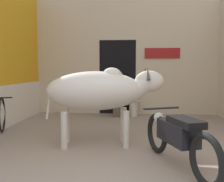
% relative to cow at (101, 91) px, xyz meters
% --- Properties ---
extents(wall_back_with_doorway, '(5.23, 0.93, 3.38)m').
position_rel_cow_xyz_m(wall_back_with_doorway, '(0.24, 3.43, 0.53)').
color(wall_back_with_doorway, beige).
rests_on(wall_back_with_doorway, ground_plane).
extents(cow, '(2.07, 0.96, 1.37)m').
position_rel_cow_xyz_m(cow, '(0.00, 0.00, 0.00)').
color(cow, beige).
rests_on(cow, ground_plane).
extents(motorcycle_near, '(0.82, 1.81, 0.74)m').
position_rel_cow_xyz_m(motorcycle_near, '(1.16, -0.93, -0.52)').
color(motorcycle_near, black).
rests_on(motorcycle_near, ground_plane).
extents(shopkeeper_seated, '(0.40, 0.34, 1.25)m').
position_rel_cow_xyz_m(shopkeeper_seated, '(0.14, 2.75, -0.28)').
color(shopkeeper_seated, brown).
rests_on(shopkeeper_seated, ground_plane).
extents(plastic_stool, '(0.33, 0.33, 0.45)m').
position_rel_cow_xyz_m(plastic_stool, '(0.55, 2.81, -0.71)').
color(plastic_stool, beige).
rests_on(plastic_stool, ground_plane).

